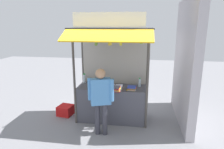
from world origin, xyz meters
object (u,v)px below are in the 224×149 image
magazine_stack_center (131,88)px  banana_bunch_inner_left (141,41)px  water_bottle_far_right (84,78)px  plastic_crate (66,110)px  water_bottle_left (101,82)px  magazine_stack_mid_right (116,89)px  banana_bunch_inner_right (110,42)px  vendor_person (101,96)px  magazine_stack_back_right (94,86)px  banana_bunch_leftmost (96,43)px  banana_bunch_rightmost (121,43)px  water_bottle_rear_center (140,83)px

magazine_stack_center → banana_bunch_inner_left: size_ratio=1.35×
water_bottle_far_right → plastic_crate: bearing=-160.4°
water_bottle_left → magazine_stack_mid_right: bearing=-38.6°
water_bottle_far_right → plastic_crate: 1.11m
water_bottle_left → banana_bunch_inner_right: banana_bunch_inner_right is taller
vendor_person → magazine_stack_back_right: bearing=94.8°
water_bottle_left → banana_bunch_leftmost: banana_bunch_leftmost is taller
banana_bunch_inner_left → vendor_person: bearing=-157.9°
magazine_stack_back_right → banana_bunch_inner_right: 1.35m
banana_bunch_rightmost → vendor_person: banana_bunch_rightmost is taller
banana_bunch_inner_right → water_bottle_far_right: bearing=140.4°
banana_bunch_inner_left → vendor_person: size_ratio=0.14×
water_bottle_left → magazine_stack_center: bearing=-13.8°
water_bottle_far_right → banana_bunch_rightmost: 1.74m
magazine_stack_back_right → banana_bunch_inner_right: bearing=-33.6°
banana_bunch_rightmost → plastic_crate: banana_bunch_rightmost is taller
banana_bunch_leftmost → plastic_crate: bearing=154.2°
magazine_stack_mid_right → magazine_stack_center: magazine_stack_mid_right is taller
banana_bunch_inner_left → banana_bunch_rightmost: bearing=-179.9°
water_bottle_left → water_bottle_far_right: (-0.54, 0.18, 0.03)m
magazine_stack_back_right → banana_bunch_inner_right: (0.49, -0.32, 1.22)m
water_bottle_left → magazine_stack_mid_right: (0.46, -0.37, -0.06)m
water_bottle_left → magazine_stack_back_right: water_bottle_left is taller
vendor_person → water_bottle_left: bearing=80.2°
water_bottle_far_right → magazine_stack_center: size_ratio=0.91×
water_bottle_far_right → banana_bunch_inner_right: 1.60m
magazine_stack_back_right → plastic_crate: magazine_stack_back_right is taller
banana_bunch_rightmost → vendor_person: (-0.42, -0.36, -1.20)m
water_bottle_rear_center → water_bottle_far_right: 1.60m
water_bottle_left → water_bottle_far_right: water_bottle_far_right is taller
magazine_stack_center → vendor_person: bearing=-134.2°
magazine_stack_mid_right → banana_bunch_inner_right: banana_bunch_inner_right is taller
water_bottle_rear_center → vendor_person: 1.30m
banana_bunch_rightmost → magazine_stack_center: bearing=52.5°
banana_bunch_inner_left → plastic_crate: bearing=166.3°
water_bottle_left → banana_bunch_rightmost: (0.59, -0.54, 1.13)m
water_bottle_far_right → banana_bunch_leftmost: bearing=-53.5°
water_bottle_rear_center → plastic_crate: water_bottle_rear_center is taller
magazine_stack_back_right → banana_bunch_inner_left: banana_bunch_inner_left is taller
banana_bunch_leftmost → vendor_person: (0.18, -0.36, -1.20)m
banana_bunch_inner_left → water_bottle_rear_center: bearing=90.8°
banana_bunch_inner_right → vendor_person: size_ratio=0.17×
water_bottle_far_right → magazine_stack_center: 1.45m
banana_bunch_inner_left → plastic_crate: size_ratio=0.57×
magazine_stack_center → banana_bunch_inner_left: (0.21, -0.34, 1.26)m
magazine_stack_back_right → water_bottle_far_right: bearing=134.2°
water_bottle_far_right → banana_bunch_inner_left: (1.60, -0.72, 1.16)m
banana_bunch_leftmost → magazine_stack_mid_right: bearing=20.4°
plastic_crate → water_bottle_left: bearing=0.9°
water_bottle_far_right → magazine_stack_mid_right: (1.00, -0.55, -0.08)m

